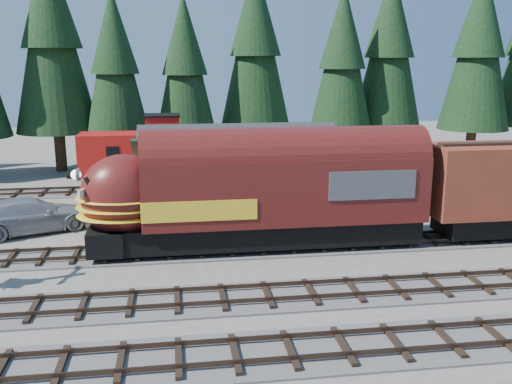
{
  "coord_description": "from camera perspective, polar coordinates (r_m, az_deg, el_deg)",
  "views": [
    {
      "loc": [
        -4.12,
        -23.01,
        9.37
      ],
      "look_at": [
        -0.2,
        4.0,
        2.96
      ],
      "focal_mm": 40.0,
      "sensor_mm": 36.0,
      "label": 1
    }
  ],
  "objects": [
    {
      "name": "track_spur",
      "position": [
        42.46,
        -16.01,
        0.04
      ],
      "size": [
        32.0,
        3.2,
        0.33
      ],
      "color": "#4C4947",
      "rests_on": "ground"
    },
    {
      "name": "pickup_truck_b",
      "position": [
        33.74,
        -21.62,
        -2.16
      ],
      "size": [
        7.13,
        5.11,
        1.92
      ],
      "primitive_type": "imported",
      "rotation": [
        0.0,
        0.0,
        1.98
      ],
      "color": "#A7A9AF",
      "rests_on": "ground"
    },
    {
      "name": "caboose",
      "position": [
        41.61,
        -10.49,
        3.53
      ],
      "size": [
        9.74,
        2.82,
        5.06
      ],
      "color": "black",
      "rests_on": "ground"
    },
    {
      "name": "pickup_truck_a",
      "position": [
        34.56,
        -23.26,
        -2.11
      ],
      "size": [
        6.59,
        3.7,
        1.74
      ],
      "primitive_type": "imported",
      "rotation": [
        0.0,
        0.0,
        1.71
      ],
      "color": "black",
      "rests_on": "ground"
    },
    {
      "name": "locomotive",
      "position": [
        28.05,
        -0.73,
        -0.53
      ],
      "size": [
        17.12,
        3.4,
        4.65
      ],
      "color": "black",
      "rests_on": "ground"
    },
    {
      "name": "conifer_backdrop",
      "position": [
        48.85,
        3.48,
        13.87
      ],
      "size": [
        78.75,
        22.82,
        16.05
      ],
      "color": "black",
      "rests_on": "ground"
    },
    {
      "name": "track_main_south",
      "position": [
        26.97,
        24.22,
        -8.19
      ],
      "size": [
        68.0,
        3.2,
        0.33
      ],
      "color": "#4C4947",
      "rests_on": "ground"
    },
    {
      "name": "depot",
      "position": [
        34.37,
        -1.24,
        2.48
      ],
      "size": [
        12.8,
        7.0,
        5.3
      ],
      "color": "gold",
      "rests_on": "ground"
    },
    {
      "name": "track_siding",
      "position": [
        31.87,
        18.52,
        -4.47
      ],
      "size": [
        68.0,
        3.2,
        0.33
      ],
      "color": "#4C4947",
      "rests_on": "ground"
    },
    {
      "name": "ground",
      "position": [
        25.18,
        1.77,
        -8.62
      ],
      "size": [
        120.0,
        120.0,
        0.0
      ],
      "primitive_type": "plane",
      "color": "#6B665B",
      "rests_on": "ground"
    }
  ]
}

